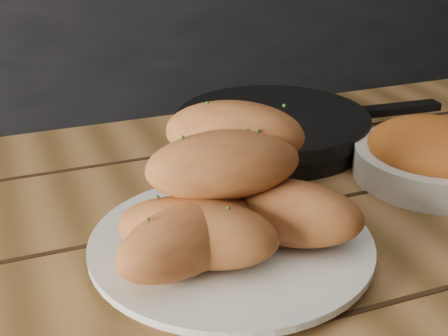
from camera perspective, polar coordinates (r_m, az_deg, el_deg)
counter at (r=1.96m, az=-19.70°, el=3.83°), size 2.80×0.60×0.90m
table at (r=0.71m, az=5.36°, el=-14.89°), size 1.48×0.92×0.75m
plate at (r=0.65m, az=0.64°, el=-7.12°), size 0.29×0.29×0.02m
bread_rolls at (r=0.62m, az=-0.05°, el=-2.50°), size 0.28×0.24×0.14m
skillet at (r=0.92m, az=4.61°, el=3.71°), size 0.42×0.28×0.05m
bowl at (r=0.85m, az=18.74°, el=1.14°), size 0.20×0.20×0.08m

